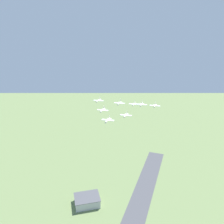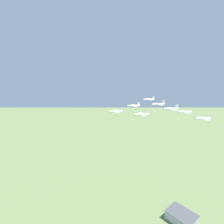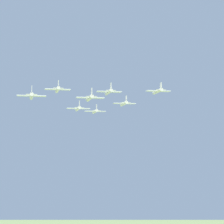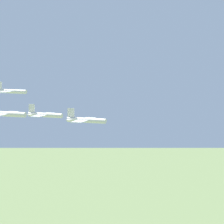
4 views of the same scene
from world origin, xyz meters
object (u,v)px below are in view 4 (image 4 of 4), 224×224
Objects in this scene: jet_1 at (44,115)px; jet_3 at (10,91)px; jet_0 at (85,120)px; jet_2 at (5,114)px.

jet_1 is 18.34m from jet_3.
jet_1 is (-15.49, -8.53, -0.53)m from jet_0.
jet_0 is 1.00× the size of jet_1.
jet_1 is at bearing 180.00° from jet_2.
jet_3 is (-30.90, 0.62, 2.55)m from jet_2.
jet_2 is (15.42, -9.15, 2.33)m from jet_1.
jet_2 reaches higher than jet_1.
jet_1 is at bearing 59.53° from jet_3.
jet_3 reaches higher than jet_0.
jet_3 is (-30.97, -17.06, 4.34)m from jet_0.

